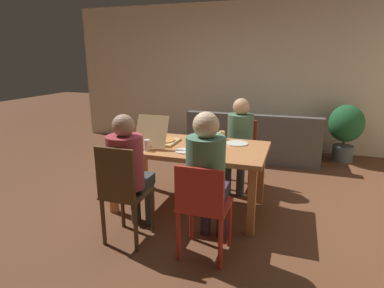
{
  "coord_description": "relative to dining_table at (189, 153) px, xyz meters",
  "views": [
    {
      "loc": [
        1.1,
        -3.19,
        1.69
      ],
      "look_at": [
        0.0,
        0.1,
        0.74
      ],
      "focal_mm": 29.65,
      "sensor_mm": 36.0,
      "label": 1
    }
  ],
  "objects": [
    {
      "name": "person_0",
      "position": [
        0.42,
        -0.74,
        0.09
      ],
      "size": [
        0.33,
        0.52,
        1.27
      ],
      "color": "#3D2C43",
      "rests_on": "ground"
    },
    {
      "name": "person_2",
      "position": [
        0.42,
        0.77,
        0.04
      ],
      "size": [
        0.33,
        0.56,
        1.18
      ],
      "color": "#363D3F",
      "rests_on": "ground"
    },
    {
      "name": "drinking_glass_0",
      "position": [
        -0.51,
        -0.28,
        0.16
      ],
      "size": [
        0.08,
        0.08,
        0.15
      ],
      "primitive_type": "cylinder",
      "color": "#B2472D",
      "rests_on": "dining_table"
    },
    {
      "name": "drinking_glass_2",
      "position": [
        0.28,
        0.38,
        0.13
      ],
      "size": [
        0.07,
        0.07,
        0.1
      ],
      "primitive_type": "cylinder",
      "color": "#DAC967",
      "rests_on": "dining_table"
    },
    {
      "name": "chair_1",
      "position": [
        -0.33,
        -0.89,
        -0.14
      ],
      "size": [
        0.39,
        0.39,
        0.95
      ],
      "color": "#513B21",
      "rests_on": "ground"
    },
    {
      "name": "plate_0",
      "position": [
        0.27,
        -0.03,
        0.09
      ],
      "size": [
        0.21,
        0.21,
        0.03
      ],
      "color": "white",
      "rests_on": "dining_table"
    },
    {
      "name": "drinking_glass_1",
      "position": [
        0.28,
        0.21,
        0.14
      ],
      "size": [
        0.06,
        0.06,
        0.12
      ],
      "primitive_type": "cylinder",
      "color": "silver",
      "rests_on": "dining_table"
    },
    {
      "name": "plate_2",
      "position": [
        0.49,
        0.24,
        0.09
      ],
      "size": [
        0.25,
        0.25,
        0.01
      ],
      "color": "white",
      "rests_on": "dining_table"
    },
    {
      "name": "back_wall",
      "position": [
        0.0,
        2.91,
        0.67
      ],
      "size": [
        6.7,
        0.12,
        2.67
      ],
      "primitive_type": "cube",
      "color": "beige",
      "rests_on": "ground"
    },
    {
      "name": "potted_plant",
      "position": [
        1.88,
        2.45,
        -0.09
      ],
      "size": [
        0.55,
        0.55,
        0.94
      ],
      "color": "#4F585E",
      "rests_on": "ground"
    },
    {
      "name": "plate_1",
      "position": [
        0.04,
        -0.23,
        0.09
      ],
      "size": [
        0.21,
        0.21,
        0.01
      ],
      "color": "white",
      "rests_on": "dining_table"
    },
    {
      "name": "drinking_glass_3",
      "position": [
        -0.35,
        -0.32,
        0.14
      ],
      "size": [
        0.06,
        0.06,
        0.12
      ],
      "primitive_type": "cylinder",
      "color": "silver",
      "rests_on": "dining_table"
    },
    {
      "name": "couch",
      "position": [
        0.43,
        2.12,
        -0.37
      ],
      "size": [
        2.17,
        0.76,
        0.8
      ],
      "color": "#54504B",
      "rests_on": "ground"
    },
    {
      "name": "chair_2",
      "position": [
        0.42,
        0.91,
        -0.18
      ],
      "size": [
        0.4,
        0.39,
        0.87
      ],
      "color": "#AB3221",
      "rests_on": "ground"
    },
    {
      "name": "pizza_box_0",
      "position": [
        -0.34,
        -0.03,
        0.13
      ],
      "size": [
        0.35,
        0.51,
        0.35
      ],
      "color": "tan",
      "rests_on": "dining_table"
    },
    {
      "name": "dining_table",
      "position": [
        0.0,
        0.0,
        0.0
      ],
      "size": [
        1.69,
        0.92,
        0.75
      ],
      "color": "#BE7745",
      "rests_on": "ground"
    },
    {
      "name": "ground_plane",
      "position": [
        0.0,
        0.0,
        -0.66
      ],
      "size": [
        20.0,
        20.0,
        0.0
      ],
      "primitive_type": "plane",
      "color": "brown"
    },
    {
      "name": "chair_0",
      "position": [
        0.42,
        -0.88,
        -0.17
      ],
      "size": [
        0.42,
        0.4,
        0.86
      ],
      "color": "red",
      "rests_on": "ground"
    },
    {
      "name": "person_1",
      "position": [
        -0.33,
        -0.75,
        0.05
      ],
      "size": [
        0.33,
        0.5,
        1.21
      ],
      "color": "#363D3E",
      "rests_on": "ground"
    }
  ]
}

